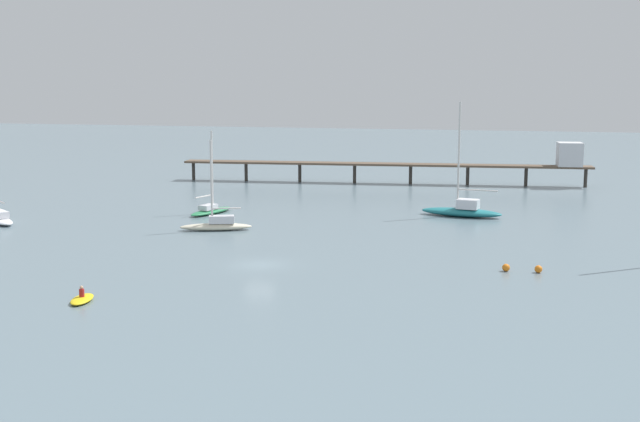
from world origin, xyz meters
TOP-DOWN VIEW (x-y plane):
  - ground_plane at (0.00, 0.00)m, footprint 400.00×400.00m
  - pier at (10.79, 58.02)m, footprint 61.03×9.36m
  - sailboat_teal at (14.29, 29.33)m, footprint 9.55×3.95m
  - sailboat_cream at (-9.45, 14.03)m, footprint 7.51×4.06m
  - sailboat_green at (-14.17, 23.75)m, footprint 3.71×7.27m
  - dinghy_yellow at (-8.23, -14.05)m, footprint 1.97×3.21m
  - mooring_buoy_near at (22.59, 2.97)m, footprint 0.62×0.62m
  - mooring_buoy_mid at (20.05, 2.83)m, footprint 0.63×0.63m

SIDE VIEW (x-z plane):
  - ground_plane at x=0.00m, z-range 0.00..0.00m
  - dinghy_yellow at x=-8.23m, z-range -0.37..0.77m
  - mooring_buoy_near at x=22.59m, z-range 0.00..0.62m
  - mooring_buoy_mid at x=20.05m, z-range 0.00..0.63m
  - sailboat_green at x=-14.17m, z-range -4.21..5.38m
  - sailboat_cream at x=-9.45m, z-range -3.97..5.34m
  - sailboat_teal at x=14.29m, z-range -5.68..7.29m
  - pier at x=10.79m, z-range 0.34..6.84m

